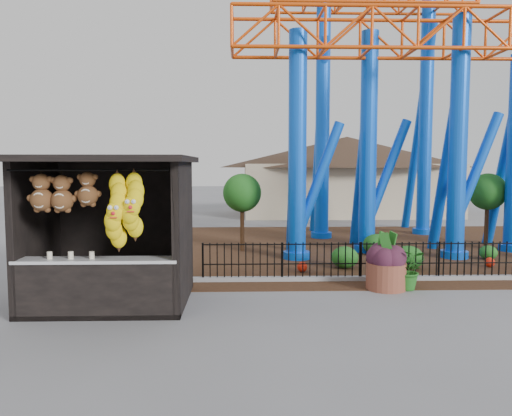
{
  "coord_description": "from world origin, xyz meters",
  "views": [
    {
      "loc": [
        -0.23,
        -9.38,
        2.94
      ],
      "look_at": [
        0.09,
        1.5,
        2.0
      ],
      "focal_mm": 35.0,
      "sensor_mm": 36.0,
      "label": 1
    }
  ],
  "objects_px": {
    "prize_booth": "(108,234)",
    "roller_coaster": "(394,64)",
    "terracotta_planter": "(386,276)",
    "potted_plant": "(408,269)"
  },
  "relations": [
    {
      "from": "prize_booth",
      "to": "roller_coaster",
      "type": "height_order",
      "value": "roller_coaster"
    },
    {
      "from": "prize_booth",
      "to": "terracotta_planter",
      "type": "relative_size",
      "value": 3.75
    },
    {
      "from": "prize_booth",
      "to": "terracotta_planter",
      "type": "xyz_separation_m",
      "value": [
        6.18,
        1.22,
        -1.2
      ]
    },
    {
      "from": "potted_plant",
      "to": "roller_coaster",
      "type": "bearing_deg",
      "value": 99.11
    },
    {
      "from": "prize_booth",
      "to": "potted_plant",
      "type": "xyz_separation_m",
      "value": [
        6.7,
        1.18,
        -1.04
      ]
    },
    {
      "from": "terracotta_planter",
      "to": "potted_plant",
      "type": "height_order",
      "value": "potted_plant"
    },
    {
      "from": "prize_booth",
      "to": "roller_coaster",
      "type": "bearing_deg",
      "value": 42.02
    },
    {
      "from": "prize_booth",
      "to": "terracotta_planter",
      "type": "distance_m",
      "value": 6.42
    },
    {
      "from": "terracotta_planter",
      "to": "potted_plant",
      "type": "distance_m",
      "value": 0.54
    },
    {
      "from": "prize_booth",
      "to": "roller_coaster",
      "type": "relative_size",
      "value": 0.32
    }
  ]
}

